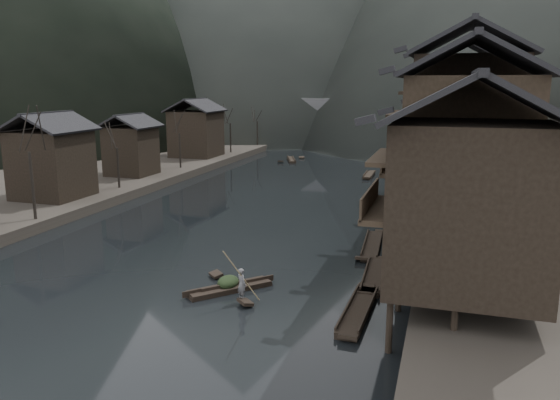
% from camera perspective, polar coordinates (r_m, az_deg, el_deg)
% --- Properties ---
extents(water, '(300.00, 300.00, 0.00)m').
position_cam_1_polar(water, '(39.19, -8.22, -5.78)').
color(water, black).
rests_on(water, ground).
extents(left_bank, '(40.00, 200.00, 1.20)m').
position_cam_1_polar(left_bank, '(90.39, -17.57, 4.38)').
color(left_bank, '#2D2823').
rests_on(left_bank, ground).
extents(stilt_houses, '(9.00, 67.60, 16.56)m').
position_cam_1_polar(stilt_houses, '(53.05, 18.50, 8.30)').
color(stilt_houses, black).
rests_on(stilt_houses, ground).
extents(left_houses, '(8.10, 53.20, 8.73)m').
position_cam_1_polar(left_houses, '(65.37, -17.20, 6.09)').
color(left_houses, black).
rests_on(left_houses, left_bank).
extents(bare_trees, '(3.99, 73.12, 7.97)m').
position_cam_1_polar(bare_trees, '(64.93, -13.77, 6.78)').
color(bare_trees, black).
rests_on(bare_trees, left_bank).
extents(moored_sampans, '(2.75, 50.53, 0.47)m').
position_cam_1_polar(moored_sampans, '(49.83, 11.87, -1.77)').
color(moored_sampans, black).
rests_on(moored_sampans, water).
extents(midriver_boats, '(15.80, 38.64, 0.45)m').
position_cam_1_polar(midriver_boats, '(90.44, 5.04, 4.66)').
color(midriver_boats, black).
rests_on(midriver_boats, water).
extents(stone_bridge, '(40.00, 6.00, 9.00)m').
position_cam_1_polar(stone_bridge, '(107.05, 8.52, 8.38)').
color(stone_bridge, '#4C4C4F').
rests_on(stone_bridge, ground).
extents(hero_sampan, '(4.46, 4.73, 0.44)m').
position_cam_1_polar(hero_sampan, '(32.60, -5.28, -9.09)').
color(hero_sampan, black).
rests_on(hero_sampan, water).
extents(cargo_heap, '(1.22, 1.60, 0.73)m').
position_cam_1_polar(cargo_heap, '(32.61, -5.46, -7.95)').
color(cargo_heap, black).
rests_on(cargo_heap, hero_sampan).
extents(boatman, '(0.79, 0.73, 1.80)m').
position_cam_1_polar(boatman, '(30.49, -4.04, -8.31)').
color(boatman, slate).
rests_on(boatman, hero_sampan).
extents(bamboo_pole, '(1.84, 1.89, 3.85)m').
position_cam_1_polar(bamboo_pole, '(29.55, -3.76, -3.22)').
color(bamboo_pole, '#8C7A51').
rests_on(bamboo_pole, boatman).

